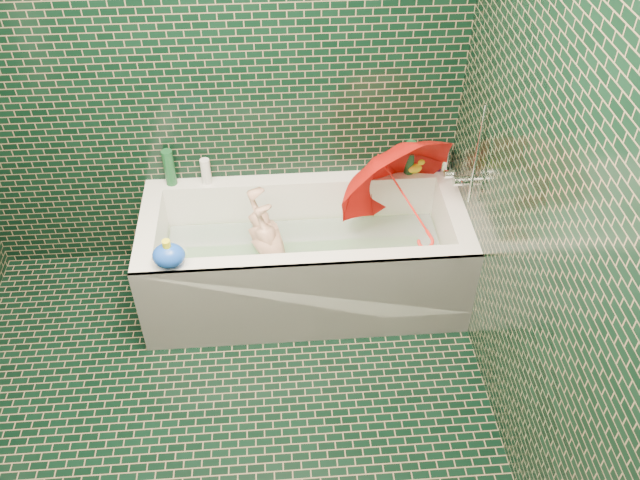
{
  "coord_description": "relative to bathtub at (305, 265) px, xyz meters",
  "views": [
    {
      "loc": [
        0.33,
        -1.66,
        2.78
      ],
      "look_at": [
        0.52,
        0.82,
        0.56
      ],
      "focal_mm": 38.0,
      "sensor_mm": 36.0,
      "label": 1
    }
  ],
  "objects": [
    {
      "name": "bottle_right_tall",
      "position": [
        0.6,
        0.35,
        0.44
      ],
      "size": [
        0.07,
        0.07,
        0.2
      ],
      "primitive_type": "cylinder",
      "rotation": [
        0.0,
        0.0,
        0.25
      ],
      "color": "#154B25",
      "rests_on": "bathtub"
    },
    {
      "name": "rubber_duck",
      "position": [
        0.64,
        0.35,
        0.38
      ],
      "size": [
        0.12,
        0.08,
        0.1
      ],
      "rotation": [
        0.0,
        0.0,
        -0.09
      ],
      "color": "#FFF71A",
      "rests_on": "bathtub"
    },
    {
      "name": "bottle_right_pump",
      "position": [
        0.8,
        0.33,
        0.42
      ],
      "size": [
        0.06,
        0.06,
        0.16
      ],
      "primitive_type": "cylinder",
      "rotation": [
        0.0,
        0.0,
        0.31
      ],
      "color": "silver",
      "rests_on": "bathtub"
    },
    {
      "name": "wall_right",
      "position": [
        0.85,
        -1.01,
        1.04
      ],
      "size": [
        0.0,
        2.8,
        2.8
      ],
      "primitive_type": "plane",
      "rotation": [
        1.57,
        0.0,
        -1.57
      ],
      "color": "black",
      "rests_on": "floor"
    },
    {
      "name": "bath_mat",
      "position": [
        0.0,
        0.02,
        -0.06
      ],
      "size": [
        1.35,
        0.47,
        0.01
      ],
      "primitive_type": "cube",
      "color": "green",
      "rests_on": "bathtub"
    },
    {
      "name": "bottle_left_tall",
      "position": [
        -0.7,
        0.35,
        0.44
      ],
      "size": [
        0.06,
        0.06,
        0.21
      ],
      "primitive_type": "cylinder",
      "rotation": [
        0.0,
        0.0,
        -0.06
      ],
      "color": "#154B25",
      "rests_on": "bathtub"
    },
    {
      "name": "umbrella",
      "position": [
        0.54,
        0.06,
        0.39
      ],
      "size": [
        0.93,
        1.03,
        0.98
      ],
      "primitive_type": "imported",
      "rotation": [
        0.48,
        -0.3,
        0.34
      ],
      "color": "red",
      "rests_on": "bathtub"
    },
    {
      "name": "soap_bottle_b",
      "position": [
        0.75,
        0.35,
        0.34
      ],
      "size": [
        0.1,
        0.1,
        0.19
      ],
      "primitive_type": "imported",
      "rotation": [
        0.0,
        0.0,
        -0.24
      ],
      "color": "#501E70",
      "rests_on": "bathtub"
    },
    {
      "name": "bottle_left_short",
      "position": [
        -0.51,
        0.34,
        0.41
      ],
      "size": [
        0.07,
        0.07,
        0.15
      ],
      "primitive_type": "cylinder",
      "rotation": [
        0.0,
        0.0,
        -0.42
      ],
      "color": "white",
      "rests_on": "bathtub"
    },
    {
      "name": "soap_bottle_a",
      "position": [
        0.8,
        0.35,
        0.34
      ],
      "size": [
        0.11,
        0.11,
        0.23
      ],
      "primitive_type": "imported",
      "rotation": [
        0.0,
        0.0,
        -0.25
      ],
      "color": "white",
      "rests_on": "bathtub"
    },
    {
      "name": "wall_back",
      "position": [
        -0.45,
        0.39,
        1.04
      ],
      "size": [
        2.8,
        0.0,
        2.8
      ],
      "primitive_type": "plane",
      "rotation": [
        1.57,
        0.0,
        0.0
      ],
      "color": "black",
      "rests_on": "floor"
    },
    {
      "name": "floor",
      "position": [
        -0.45,
        -1.01,
        -0.21
      ],
      "size": [
        2.8,
        2.8,
        0.0
      ],
      "primitive_type": "plane",
      "color": "black",
      "rests_on": "ground"
    },
    {
      "name": "water",
      "position": [
        0.0,
        0.02,
        0.09
      ],
      "size": [
        1.48,
        0.53,
        0.0
      ],
      "primitive_type": "cube",
      "color": "silver",
      "rests_on": "bathtub"
    },
    {
      "name": "soap_bottle_c",
      "position": [
        0.63,
        0.35,
        0.34
      ],
      "size": [
        0.12,
        0.12,
        0.15
      ],
      "primitive_type": "imported",
      "rotation": [
        0.0,
        0.0,
        -0.05
      ],
      "color": "#154B25",
      "rests_on": "bathtub"
    },
    {
      "name": "child",
      "position": [
        -0.16,
        -0.02,
        0.1
      ],
      "size": [
        0.86,
        0.43,
        0.33
      ],
      "primitive_type": "imported",
      "rotation": [
        -1.39,
        0.0,
        -1.4
      ],
      "color": "#DAA388",
      "rests_on": "bathtub"
    },
    {
      "name": "faucet",
      "position": [
        0.81,
        0.01,
        0.56
      ],
      "size": [
        0.18,
        0.19,
        0.55
      ],
      "color": "silver",
      "rests_on": "wall_right"
    },
    {
      "name": "bathtub",
      "position": [
        0.0,
        0.0,
        0.0
      ],
      "size": [
        1.7,
        0.75,
        0.55
      ],
      "color": "white",
      "rests_on": "floor"
    },
    {
      "name": "bath_toy",
      "position": [
        -0.65,
        -0.3,
        0.41
      ],
      "size": [
        0.18,
        0.15,
        0.15
      ],
      "rotation": [
        0.0,
        0.0,
        0.19
      ],
      "color": "blue",
      "rests_on": "bathtub"
    }
  ]
}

